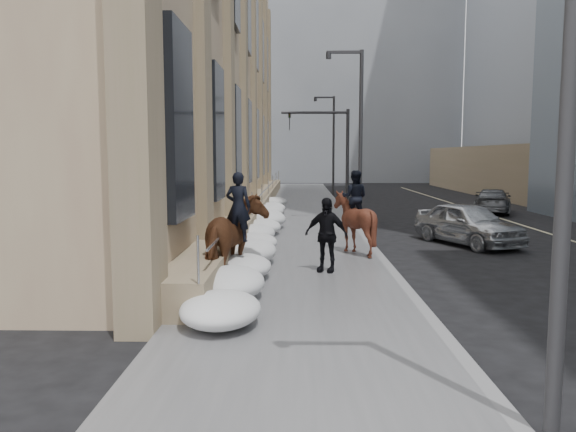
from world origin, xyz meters
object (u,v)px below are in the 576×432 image
at_px(pedestrian, 326,235).
at_px(car_grey, 492,201).
at_px(car_silver, 468,224).
at_px(mounted_horse_left, 236,237).
at_px(mounted_horse_right, 354,219).

height_order(pedestrian, car_grey, pedestrian).
relative_size(car_silver, car_grey, 0.97).
xyz_separation_m(pedestrian, car_grey, (10.21, 16.76, -0.44)).
bearing_deg(car_grey, car_silver, 86.87).
bearing_deg(mounted_horse_left, mounted_horse_right, -117.93).
relative_size(mounted_horse_right, car_silver, 0.58).
xyz_separation_m(car_silver, car_grey, (4.78, 11.35, -0.09)).
relative_size(mounted_horse_left, mounted_horse_right, 1.03).
bearing_deg(car_silver, pedestrian, -158.61).
height_order(mounted_horse_left, pedestrian, mounted_horse_left).
bearing_deg(car_silver, mounted_horse_right, -173.61).
xyz_separation_m(mounted_horse_right, car_silver, (4.39, 2.53, -0.44)).
distance_m(mounted_horse_right, car_silver, 5.08).
relative_size(mounted_horse_left, car_grey, 0.58).
height_order(mounted_horse_left, mounted_horse_right, mounted_horse_left).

